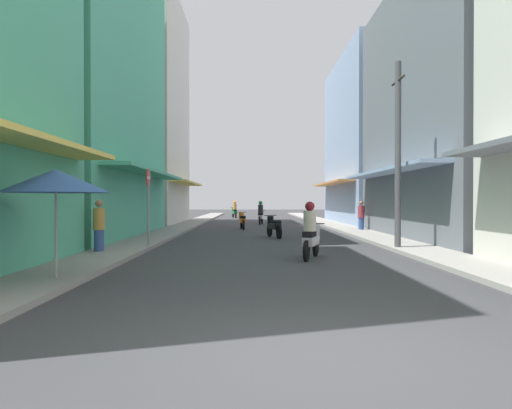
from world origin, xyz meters
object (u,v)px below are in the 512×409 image
at_px(motorbike_silver, 311,233).
at_px(pedestrian_midway, 361,216).
at_px(motorbike_black, 274,226).
at_px(motorbike_orange, 242,220).
at_px(utility_pole, 398,154).
at_px(vendor_umbrella, 56,181).
at_px(motorbike_white, 261,214).
at_px(motorbike_green, 234,210).
at_px(pedestrian_crossing, 99,227).
at_px(street_sign_no_entry, 148,197).

xyz_separation_m(motorbike_silver, pedestrian_midway, (4.00, 11.40, 0.09)).
distance_m(motorbike_black, motorbike_silver, 7.57).
xyz_separation_m(motorbike_orange, utility_pole, (5.19, -11.34, 2.59)).
height_order(motorbike_black, motorbike_orange, same).
bearing_deg(utility_pole, vendor_umbrella, -144.44).
distance_m(motorbike_white, motorbike_green, 12.60).
distance_m(motorbike_green, utility_pole, 30.15).
height_order(motorbike_orange, pedestrian_midway, pedestrian_midway).
relative_size(motorbike_black, motorbike_silver, 1.01).
relative_size(pedestrian_crossing, utility_pole, 0.27).
xyz_separation_m(motorbike_silver, pedestrian_crossing, (-6.10, 0.98, 0.11)).
relative_size(motorbike_silver, pedestrian_crossing, 1.07).
bearing_deg(motorbike_green, motorbike_silver, -84.21).
distance_m(motorbike_white, street_sign_no_entry, 16.92).
bearing_deg(motorbike_silver, pedestrian_crossing, 170.85).
bearing_deg(vendor_umbrella, motorbike_green, 86.47).
distance_m(motorbike_white, pedestrian_crossing, 18.88).
xyz_separation_m(motorbike_green, pedestrian_midway, (7.21, -20.16, 0.09)).
height_order(motorbike_orange, pedestrian_crossing, pedestrian_crossing).
height_order(motorbike_orange, street_sign_no_entry, street_sign_no_entry).
distance_m(motorbike_orange, motorbike_silver, 13.67).
bearing_deg(motorbike_black, motorbike_silver, -84.95).
xyz_separation_m(motorbike_black, pedestrian_midway, (4.67, 3.86, 0.29)).
relative_size(motorbike_black, motorbike_green, 0.99).
xyz_separation_m(motorbike_white, pedestrian_midway, (4.99, -7.76, 0.09)).
relative_size(motorbike_silver, pedestrian_midway, 1.09).
relative_size(motorbike_black, utility_pole, 0.29).
bearing_deg(utility_pole, motorbike_orange, 114.58).
bearing_deg(vendor_umbrella, street_sign_no_entry, 86.92).
distance_m(motorbike_black, motorbike_orange, 6.14).
xyz_separation_m(pedestrian_crossing, utility_pole, (9.15, 1.18, 2.28)).
height_order(motorbike_white, motorbike_silver, same).
height_order(motorbike_orange, vendor_umbrella, vendor_umbrella).
bearing_deg(motorbike_black, motorbike_green, 96.03).
distance_m(motorbike_orange, pedestrian_crossing, 13.14).
height_order(motorbike_black, pedestrian_midway, pedestrian_midway).
bearing_deg(vendor_umbrella, motorbike_silver, 35.68).
bearing_deg(street_sign_no_entry, pedestrian_crossing, -121.21).
xyz_separation_m(vendor_umbrella, street_sign_no_entry, (0.36, 6.62, -0.26)).
xyz_separation_m(motorbike_green, street_sign_no_entry, (-1.83, -28.81, 1.01)).
height_order(motorbike_white, utility_pole, utility_pole).
relative_size(motorbike_green, pedestrian_crossing, 1.09).
relative_size(motorbike_white, pedestrian_crossing, 1.10).
bearing_deg(pedestrian_crossing, street_sign_no_entry, 58.79).
bearing_deg(street_sign_no_entry, motorbike_green, 86.36).
bearing_deg(motorbike_white, motorbike_silver, -87.06).
height_order(utility_pole, street_sign_no_entry, utility_pole).
xyz_separation_m(motorbike_black, motorbike_green, (-2.54, 24.02, 0.20)).
distance_m(motorbike_black, motorbike_white, 11.62).
height_order(motorbike_silver, vendor_umbrella, vendor_umbrella).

